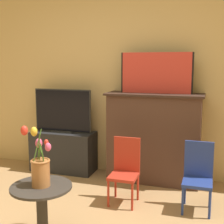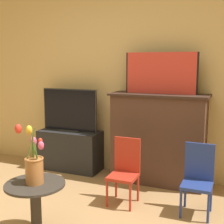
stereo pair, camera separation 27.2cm
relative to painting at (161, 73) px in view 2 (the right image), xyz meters
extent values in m
cube|color=tan|center=(-0.48, 0.22, 0.01)|extent=(8.00, 0.06, 2.70)
cube|color=#4C3328|center=(-0.01, -0.01, -0.79)|extent=(1.10, 0.39, 1.10)
cube|color=#35231C|center=(-0.01, -0.02, -0.25)|extent=(1.16, 0.43, 0.02)
cube|color=black|center=(0.00, 0.01, 0.00)|extent=(0.86, 0.02, 0.48)
cube|color=red|center=(0.00, -0.01, 0.00)|extent=(0.82, 0.02, 0.48)
cube|color=#232326|center=(-1.24, -0.01, -1.07)|extent=(0.86, 0.36, 0.54)
cube|color=#2D2D2D|center=(-1.24, -0.01, -0.79)|extent=(0.31, 0.12, 0.01)
cube|color=#2D2D2D|center=(-1.24, 0.00, -0.51)|extent=(0.80, 0.02, 0.57)
cube|color=black|center=(-1.24, -0.01, -0.51)|extent=(0.77, 0.02, 0.54)
cylinder|color=#B22D1E|center=(-0.31, -0.87, -1.20)|extent=(0.02, 0.02, 0.28)
cylinder|color=#B22D1E|center=(-0.06, -0.87, -1.20)|extent=(0.02, 0.02, 0.28)
cylinder|color=#B22D1E|center=(-0.31, -0.62, -1.20)|extent=(0.02, 0.02, 0.28)
cylinder|color=#B22D1E|center=(-0.06, -0.62, -1.20)|extent=(0.02, 0.02, 0.28)
cube|color=#B22D1E|center=(-0.19, -0.74, -1.04)|extent=(0.28, 0.28, 0.03)
cube|color=#B22D1E|center=(-0.19, -0.61, -0.84)|extent=(0.28, 0.02, 0.37)
cylinder|color=navy|center=(0.42, -0.81, -1.20)|extent=(0.02, 0.02, 0.28)
cylinder|color=navy|center=(0.67, -0.81, -1.20)|extent=(0.02, 0.02, 0.28)
cylinder|color=navy|center=(0.42, -0.56, -1.20)|extent=(0.02, 0.02, 0.28)
cylinder|color=navy|center=(0.67, -0.56, -1.20)|extent=(0.02, 0.02, 0.28)
cube|color=navy|center=(0.55, -0.69, -1.04)|extent=(0.28, 0.28, 0.03)
cube|color=navy|center=(0.55, -0.56, -0.84)|extent=(0.28, 0.02, 0.37)
cylinder|color=#332D28|center=(-0.64, -1.60, -1.11)|extent=(0.09, 0.09, 0.46)
cylinder|color=#332D28|center=(-0.64, -1.60, -0.87)|extent=(0.50, 0.50, 0.02)
cylinder|color=#AD6B38|center=(-0.64, -1.60, -0.76)|extent=(0.15, 0.15, 0.21)
torus|color=#AD6B38|center=(-0.64, -1.60, -0.65)|extent=(0.16, 0.16, 0.02)
cylinder|color=#477A2D|center=(-0.66, -1.59, -0.57)|extent=(0.07, 0.06, 0.29)
ellipsoid|color=gold|center=(-0.73, -1.54, -0.43)|extent=(0.06, 0.06, 0.08)
cylinder|color=#477A2D|center=(-0.62, -1.60, -0.62)|extent=(0.06, 0.01, 0.20)
ellipsoid|color=#E0517A|center=(-0.57, -1.61, -0.53)|extent=(0.05, 0.05, 0.07)
cylinder|color=#477A2D|center=(-0.66, -1.62, -0.56)|extent=(0.08, 0.05, 0.33)
ellipsoid|color=red|center=(-0.74, -1.66, -0.40)|extent=(0.06, 0.06, 0.08)
cylinder|color=#477A2D|center=(-0.66, -1.58, -0.62)|extent=(0.03, 0.04, 0.20)
ellipsoid|color=#E0517A|center=(-0.68, -1.55, -0.52)|extent=(0.06, 0.06, 0.08)
cylinder|color=#477A2D|center=(-0.63, -1.58, -0.62)|extent=(0.02, 0.04, 0.21)
ellipsoid|color=red|center=(-0.61, -1.55, -0.51)|extent=(0.04, 0.04, 0.05)
camera|label=1|loc=(0.63, -3.71, 0.13)|focal=50.00mm
camera|label=2|loc=(0.89, -3.62, 0.13)|focal=50.00mm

